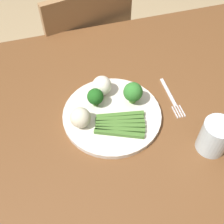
{
  "coord_description": "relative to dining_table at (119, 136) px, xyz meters",
  "views": [
    {
      "loc": [
        0.16,
        0.46,
        1.38
      ],
      "look_at": [
        0.02,
        -0.01,
        0.77
      ],
      "focal_mm": 43.83,
      "sensor_mm": 36.0,
      "label": 1
    }
  ],
  "objects": [
    {
      "name": "chair",
      "position": [
        -0.01,
        -0.61,
        -0.15
      ],
      "size": [
        0.47,
        0.47,
        0.87
      ],
      "rotation": [
        0.0,
        0.0,
        0.2
      ],
      "color": "#9E754C",
      "rests_on": "ground_plane"
    },
    {
      "name": "fork",
      "position": [
        -0.18,
        -0.03,
        0.1
      ],
      "size": [
        0.03,
        0.17,
        0.0
      ],
      "rotation": [
        0.0,
        0.0,
        1.53
      ],
      "color": "silver",
      "rests_on": "dining_table"
    },
    {
      "name": "broccoli_front",
      "position": [
        -0.05,
        -0.04,
        0.15
      ],
      "size": [
        0.06,
        0.06,
        0.07
      ],
      "color": "#609E3D",
      "rests_on": "plate"
    },
    {
      "name": "water_glass",
      "position": [
        -0.2,
        0.16,
        0.15
      ],
      "size": [
        0.08,
        0.08,
        0.1
      ],
      "primitive_type": "cylinder",
      "color": "silver",
      "rests_on": "dining_table"
    },
    {
      "name": "dining_table",
      "position": [
        0.0,
        0.0,
        0.0
      ],
      "size": [
        1.42,
        0.94,
        0.75
      ],
      "color": "brown",
      "rests_on": "ground_plane"
    },
    {
      "name": "cauliflower_back",
      "position": [
        0.11,
        0.0,
        0.14
      ],
      "size": [
        0.06,
        0.06,
        0.06
      ],
      "primitive_type": "sphere",
      "color": "beige",
      "rests_on": "plate"
    },
    {
      "name": "cauliflower_front_left",
      "position": [
        0.02,
        -0.1,
        0.14
      ],
      "size": [
        0.06,
        0.06,
        0.06
      ],
      "primitive_type": "sphere",
      "color": "white",
      "rests_on": "plate"
    },
    {
      "name": "asparagus_bundle",
      "position": [
        0.01,
        0.04,
        0.12
      ],
      "size": [
        0.15,
        0.11,
        0.01
      ],
      "rotation": [
        0.0,
        0.0,
        2.86
      ],
      "color": "#47752D",
      "rests_on": "plate"
    },
    {
      "name": "broccoli_left",
      "position": [
        0.06,
        -0.06,
        0.15
      ],
      "size": [
        0.05,
        0.05,
        0.06
      ],
      "color": "#4C7F2B",
      "rests_on": "plate"
    },
    {
      "name": "ground_plane",
      "position": [
        0.0,
        0.0,
        -0.66
      ],
      "size": [
        6.0,
        6.0,
        0.02
      ],
      "primitive_type": "cube",
      "color": "tan"
    },
    {
      "name": "plate",
      "position": [
        0.02,
        -0.01,
        0.1
      ],
      "size": [
        0.29,
        0.29,
        0.01
      ],
      "primitive_type": "cylinder",
      "color": "silver",
      "rests_on": "dining_table"
    }
  ]
}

